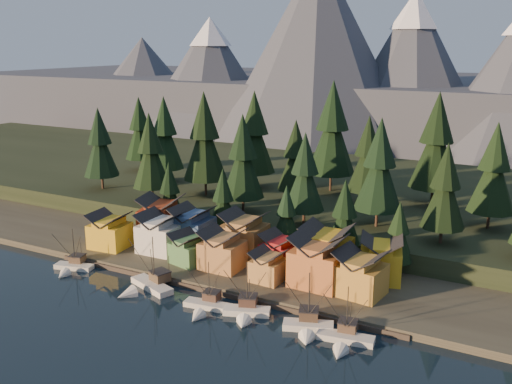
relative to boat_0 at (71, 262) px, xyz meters
The scene contains 44 objects.
ground 35.40m from the boat_0, 17.50° to the right, with size 500.00×500.00×0.00m, color black.
shore_strip 44.73m from the boat_0, 41.06° to the left, with size 400.00×50.00×1.50m, color #353126.
hillside 86.24m from the boat_0, 66.99° to the left, with size 420.00×100.00×6.00m, color black.
dock 34.25m from the boat_0, ahead, with size 80.00×4.00×1.00m, color #463A32.
mountain_ridge 206.51m from the boat_0, 81.73° to the left, with size 560.00×190.00×90.00m.
boat_0 is the anchor object (origin of this frame).
boat_2 21.28m from the boat_0, ahead, with size 11.80×12.23×12.30m.
boat_3 36.92m from the boat_0, ahead, with size 9.89×10.57×10.15m.
boat_4 44.81m from the boat_0, ahead, with size 9.36×9.93×11.27m.
boat_5 57.15m from the boat_0, ahead, with size 9.62×10.21×11.62m.
boat_6 64.22m from the boat_0, ahead, with size 10.23×10.92×10.79m.
house_front_0 13.08m from the boat_0, 88.70° to the left, with size 9.17×8.75×8.45m.
house_front_1 20.71m from the boat_0, 51.19° to the left, with size 9.27×8.92×9.35m.
house_front_2 26.31m from the boat_0, 29.88° to the left, with size 8.40×8.45×6.88m.
house_front_3 34.01m from the boat_0, 24.10° to the left, with size 8.59×8.20×8.67m.
house_front_4 44.48m from the boat_0, 16.45° to the left, with size 6.65×7.12×6.43m.
house_front_5 54.70m from the boat_0, 16.16° to the left, with size 10.28×9.40×10.51m.
house_front_6 63.18m from the boat_0, 13.63° to the left, with size 9.90×9.48×8.93m.
house_back_0 25.28m from the boat_0, 73.26° to the left, with size 11.87×11.59×10.71m.
house_back_1 28.49m from the boat_0, 51.19° to the left, with size 8.77×8.88×9.83m.
house_back_2 39.01m from the boat_0, 36.96° to the left, with size 9.51×8.74×10.08m.
house_back_3 46.46m from the boat_0, 25.36° to the left, with size 8.56×7.83×7.83m.
house_back_4 56.21m from the boat_0, 22.42° to the left, with size 10.10×9.72×10.68m.
house_back_5 67.25m from the boat_0, 20.51° to the left, with size 10.17×10.24×9.33m.
tree_hill_0 53.09m from the boat_0, 124.36° to the left, with size 10.57×10.57×24.62m.
tree_hill_1 62.57m from the boat_0, 105.85° to the left, with size 11.68×11.68×27.21m.
tree_hill_2 41.79m from the boat_0, 99.55° to the left, with size 10.65×10.65×24.80m.
tree_hill_3 53.57m from the boat_0, 85.70° to the left, with size 12.88×12.88×30.01m.
tree_hill_4 68.45m from the boat_0, 79.69° to the left, with size 12.62×12.62×29.40m.
tree_hill_5 48.50m from the boat_0, 61.13° to the left, with size 11.10×11.10×25.85m.
tree_hill_6 64.17m from the boat_0, 61.35° to the left, with size 9.92×9.92×23.11m.
tree_hill_7 56.97m from the boat_0, 43.26° to the left, with size 9.78×9.78×22.78m.
tree_hill_8 79.67m from the boat_0, 52.14° to the left, with size 10.53×10.53×24.53m.
tree_hill_9 73.58m from the boat_0, 38.53° to the left, with size 11.34×11.34×26.42m.
tree_hill_10 96.48m from the boat_0, 47.43° to the left, with size 13.24×13.24×30.84m.
tree_hill_11 83.44m from the boat_0, 28.77° to the left, with size 9.70×9.70×22.59m.
tree_hill_12 98.72m from the boat_0, 34.79° to the left, with size 11.01×11.01×25.64m.
tree_hill_15 81.93m from the boat_0, 64.72° to the left, with size 14.05×14.05×32.72m.
tree_hill_16 77.69m from the boat_0, 116.97° to the left, with size 10.91×10.91×25.40m.
tree_shore_0 31.41m from the boat_0, 79.00° to the left, with size 7.85×7.85×18.29m.
tree_shore_1 37.74m from the boat_0, 53.53° to the left, with size 7.83×7.83×18.23m.
tree_shore_2 49.31m from the boat_0, 37.19° to the left, with size 6.93×6.93×16.15m.
tree_shore_3 61.16m from the boat_0, 29.13° to the left, with size 8.18×8.18×19.05m.
tree_shore_4 71.53m from the boat_0, 24.41° to the left, with size 6.74×6.74×15.69m.
Camera 1 is at (57.68, -74.38, 49.11)m, focal length 40.00 mm.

